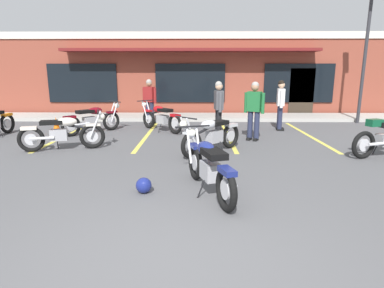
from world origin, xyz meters
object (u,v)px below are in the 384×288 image
Objects in this scene: helmet_on_pavement at (144,185)px; person_by_back_row at (219,106)px; person_in_shorts_foreground at (281,102)px; traffic_cone at (56,125)px; motorcycle_foreground_classic at (208,165)px; motorcycle_red_sportbike at (161,117)px; person_near_building at (254,107)px; parking_lot_lamp_post at (369,37)px; person_in_black_shirt at (150,99)px; motorcycle_black_cruiser at (92,119)px; motorcycle_silver_naked at (212,134)px; motorcycle_orange_scrambler at (63,132)px.

person_by_back_row is at bearing 71.76° from helmet_on_pavement.
traffic_cone is at bearing -174.83° from person_in_shorts_foreground.
helmet_on_pavement is at bearing -178.11° from motorcycle_foreground_classic.
motorcycle_red_sportbike is 1.00× the size of person_by_back_row.
parking_lot_lamp_post is at bearing 34.33° from person_near_building.
traffic_cone is at bearing -144.22° from person_in_black_shirt.
person_near_building is (4.99, -1.03, 0.49)m from motorcycle_black_cruiser.
motorcycle_silver_naked is 1.00× the size of person_in_black_shirt.
traffic_cone is 11.38m from parking_lot_lamp_post.
person_near_building is at bearing -27.18° from motorcycle_red_sportbike.
motorcycle_foreground_classic is 0.99× the size of motorcycle_orange_scrambler.
person_in_shorts_foreground is at bearing 28.54° from person_by_back_row.
person_by_back_row is at bearing 84.15° from motorcycle_foreground_classic.
traffic_cone is 0.11× the size of parking_lot_lamp_post.
person_by_back_row is at bearing -151.46° from person_in_shorts_foreground.
motorcycle_orange_scrambler is 3.83m from helmet_on_pavement.
motorcycle_black_cruiser is 0.35× the size of parking_lot_lamp_post.
motorcycle_foreground_classic is 6.93m from traffic_cone.
motorcycle_black_cruiser reaches higher than helmet_on_pavement.
motorcycle_foreground_classic is 1.22× the size of person_near_building.
motorcycle_foreground_classic and motorcycle_red_sportbike have the same top height.
person_in_black_shirt is (-1.96, 7.07, 0.49)m from motorcycle_foreground_classic.
person_by_back_row reaches higher than motorcycle_red_sportbike.
motorcycle_silver_naked is at bearing -64.45° from person_in_black_shirt.
person_in_shorts_foreground is 0.34× the size of parking_lot_lamp_post.
motorcycle_orange_scrambler is 3.88× the size of traffic_cone.
motorcycle_silver_naked is 4.97m from person_in_black_shirt.
traffic_cone is at bearing 174.41° from person_by_back_row.
helmet_on_pavement is at bearing -122.36° from person_in_shorts_foreground.
motorcycle_silver_naked reaches higher than traffic_cone.
person_in_black_shirt is 4.76m from person_in_shorts_foreground.
motorcycle_silver_naked is 3.73m from motorcycle_orange_scrambler.
motorcycle_orange_scrambler is 2.52m from traffic_cone.
person_in_black_shirt is at bearing 50.28° from motorcycle_black_cruiser.
helmet_on_pavement is (-1.05, -0.03, -0.33)m from motorcycle_foreground_classic.
person_near_building is (-1.17, -1.62, 0.00)m from person_in_shorts_foreground.
motorcycle_foreground_classic is 5.76m from motorcycle_red_sportbike.
person_by_back_row is 3.16× the size of traffic_cone.
parking_lot_lamp_post is (9.63, 4.44, 2.71)m from motorcycle_orange_scrambler.
person_in_shorts_foreground reaches higher than motorcycle_black_cruiser.
helmet_on_pavement is 10.68m from parking_lot_lamp_post.
motorcycle_foreground_classic is 1.22× the size of motorcycle_red_sportbike.
motorcycle_red_sportbike is at bearing 8.52° from traffic_cone.
motorcycle_black_cruiser reaches higher than traffic_cone.
person_in_shorts_foreground reaches higher than motorcycle_red_sportbike.
motorcycle_black_cruiser is 10.22m from parking_lot_lamp_post.
motorcycle_foreground_classic is 4.64m from person_by_back_row.
helmet_on_pavement is at bearing -134.21° from parking_lot_lamp_post.
motorcycle_orange_scrambler is (-2.16, -2.73, 0.00)m from motorcycle_red_sportbike.
motorcycle_foreground_classic is 9.88m from parking_lot_lamp_post.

